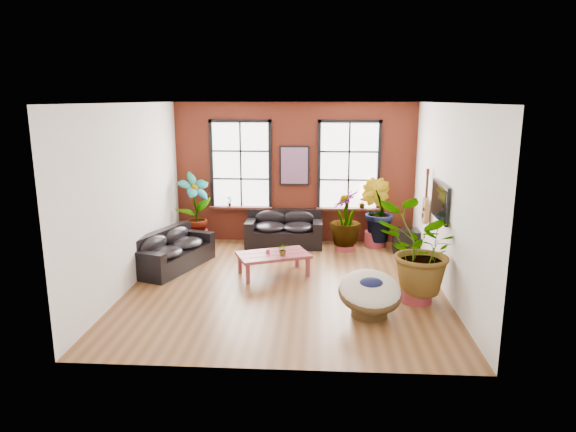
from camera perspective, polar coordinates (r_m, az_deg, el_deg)
name	(u,v)px	position (r m, az deg, el deg)	size (l,w,h in m)	color
room	(287,196)	(9.86, -0.16, 2.22)	(6.04, 6.54, 3.54)	brown
sofa_back	(284,230)	(12.76, -0.42, -1.55)	(1.89, 0.95, 0.86)	black
sofa_left	(172,251)	(11.35, -12.82, -3.86)	(1.47, 2.19, 0.80)	black
coffee_table	(273,256)	(10.61, -1.64, -4.47)	(1.64, 1.30, 0.55)	maroon
papasan_chair	(370,293)	(8.77, 9.10, -8.41)	(1.16, 1.17, 0.80)	#433018
poster	(294,166)	(12.82, 0.72, 5.63)	(0.74, 0.06, 0.98)	black
tv_wall_unit	(436,204)	(10.58, 16.07, 1.32)	(0.13, 1.86, 1.20)	black
media_box	(407,241)	(12.56, 13.07, -2.69)	(0.69, 0.59, 0.54)	black
pot_back_left	(198,237)	(13.09, -9.99, -2.30)	(0.65, 0.65, 0.37)	maroon
pot_back_right	(375,239)	(12.90, 9.66, -2.49)	(0.64, 0.64, 0.38)	maroon
pot_right_wall	(416,290)	(9.61, 14.08, -8.02)	(0.68, 0.68, 0.41)	maroon
pot_mid	(345,243)	(12.47, 6.40, -2.98)	(0.57, 0.57, 0.36)	maroon
floor_plant_back_left	(195,206)	(12.88, -10.26, 1.10)	(0.88, 0.60, 1.67)	#0F3B10
floor_plant_back_right	(376,210)	(12.72, 9.80, 0.65)	(0.84, 0.68, 1.53)	#0F3B10
floor_plant_right_wall	(419,250)	(9.35, 14.34, -3.67)	(1.46, 1.26, 1.62)	#0F3B10
floor_plant_mid	(346,218)	(12.30, 6.42, -0.20)	(0.74, 0.74, 1.32)	#0F3B10
table_plant	(283,249)	(10.44, -0.55, -3.73)	(0.23, 0.20, 0.25)	#0F3B10
sill_plant_left	(229,201)	(13.10, -6.53, 1.65)	(0.14, 0.10, 0.27)	#0F3B10
sill_plant_right	(362,203)	(12.95, 8.23, 1.46)	(0.15, 0.15, 0.27)	#0F3B10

